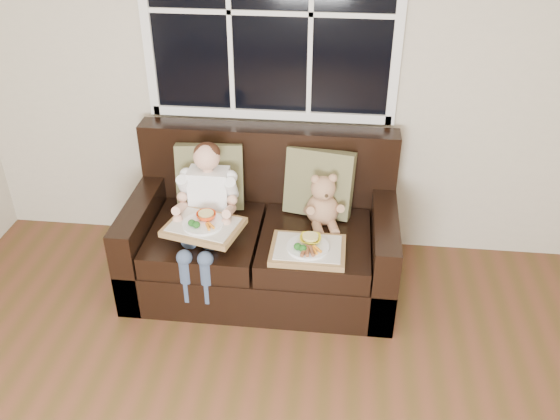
# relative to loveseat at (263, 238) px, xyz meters

# --- Properties ---
(room_walls) EXTENTS (4.52, 5.02, 2.71)m
(room_walls) POSITION_rel_loveseat_xyz_m (0.23, -2.02, 1.28)
(room_walls) COLOR #C0B69F
(room_walls) RESTS_ON ground
(window_back) EXTENTS (1.62, 0.04, 1.37)m
(window_back) POSITION_rel_loveseat_xyz_m (0.00, 0.46, 1.34)
(window_back) COLOR black
(window_back) RESTS_ON room_walls
(loveseat) EXTENTS (1.70, 0.92, 0.96)m
(loveseat) POSITION_rel_loveseat_xyz_m (0.00, 0.00, 0.00)
(loveseat) COLOR black
(loveseat) RESTS_ON ground
(pillow_left) EXTENTS (0.46, 0.25, 0.45)m
(pillow_left) POSITION_rel_loveseat_xyz_m (-0.36, 0.15, 0.36)
(pillow_left) COLOR #6A6642
(pillow_left) RESTS_ON loveseat
(pillow_right) EXTENTS (0.46, 0.28, 0.45)m
(pillow_right) POSITION_rel_loveseat_xyz_m (0.35, 0.15, 0.36)
(pillow_right) COLOR #6A6642
(pillow_right) RESTS_ON loveseat
(child) EXTENTS (0.36, 0.59, 0.82)m
(child) POSITION_rel_loveseat_xyz_m (-0.33, -0.12, 0.33)
(child) COLOR white
(child) RESTS_ON loveseat
(teddy_bear) EXTENTS (0.25, 0.30, 0.37)m
(teddy_bear) POSITION_rel_loveseat_xyz_m (0.38, 0.01, 0.29)
(teddy_bear) COLOR tan
(teddy_bear) RESTS_ON loveseat
(tray_left) EXTENTS (0.50, 0.43, 0.10)m
(tray_left) POSITION_rel_loveseat_xyz_m (-0.31, -0.29, 0.27)
(tray_left) COLOR #A28349
(tray_left) RESTS_ON child
(tray_right) EXTENTS (0.44, 0.34, 0.10)m
(tray_right) POSITION_rel_loveseat_xyz_m (0.32, -0.32, 0.17)
(tray_right) COLOR #A28349
(tray_right) RESTS_ON loveseat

